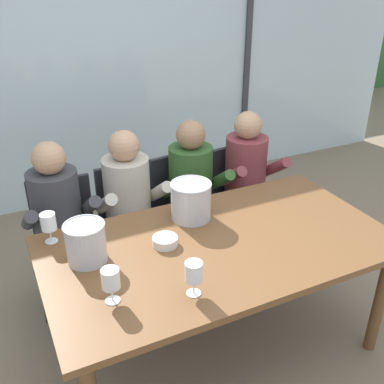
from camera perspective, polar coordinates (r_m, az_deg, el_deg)
ground at (r=3.67m, az=-4.46°, el=-8.77°), size 14.00×14.00×0.00m
window_glass_panel at (r=4.35m, az=-11.96°, el=15.37°), size 7.12×0.03×2.60m
window_mullion_right at (r=4.97m, az=7.05°, el=17.14°), size 0.06×0.06×2.60m
hillside_vineyard at (r=7.59m, az=-18.31°, el=16.30°), size 13.12×2.40×1.77m
dining_table at (r=2.52m, az=3.49°, el=-7.92°), size 1.92×1.05×0.78m
chair_near_curtain at (r=3.20m, az=-15.93°, el=-4.97°), size 0.49×0.49×0.87m
chair_left_of_center at (r=3.29m, az=-7.92°, el=-3.09°), size 0.46×0.46×0.87m
chair_center at (r=3.44m, az=-1.61°, el=-1.44°), size 0.50×0.50×0.87m
chair_right_of_center at (r=3.63m, az=6.21°, el=0.08°), size 0.49×0.49×0.87m
person_charcoal_jacket at (r=3.00m, az=-16.47°, el=-3.51°), size 0.48×0.62×1.19m
person_beige_jumper at (r=3.08m, az=-7.72°, el=-1.64°), size 0.47×0.62×1.19m
person_olive_shirt at (r=3.24m, az=0.34°, el=0.13°), size 0.48×0.62×1.19m
person_maroon_top at (r=3.45m, az=7.46°, el=1.69°), size 0.46×0.61×1.19m
ice_bucket_primary at (r=2.34m, az=-13.44°, el=-6.25°), size 0.21×0.21×0.22m
ice_bucket_secondary at (r=2.64m, az=-0.13°, el=-1.06°), size 0.25×0.25×0.23m
tasting_bowl at (r=2.44m, az=-3.46°, el=-6.29°), size 0.14×0.14×0.05m
wine_glass_by_left_taster at (r=2.54m, az=-17.88°, el=-3.80°), size 0.08×0.08×0.17m
wine_glass_near_bucket at (r=2.06m, az=0.23°, el=-10.33°), size 0.08×0.08×0.17m
wine_glass_center_pour at (r=2.05m, az=-10.36°, el=-11.04°), size 0.08×0.08×0.17m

